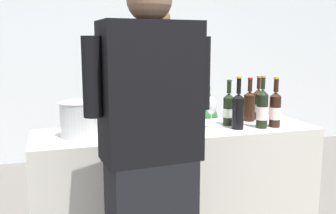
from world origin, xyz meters
TOP-DOWN VIEW (x-y plane):
  - wall_back at (0.00, 2.60)m, footprint 8.00×0.10m
  - counter at (0.00, 0.00)m, footprint 1.83×0.52m
  - wine_bottle_0 at (-0.12, 0.09)m, footprint 0.08×0.08m
  - wine_bottle_1 at (0.54, -0.12)m, footprint 0.07×0.07m
  - wine_bottle_2 at (-0.29, 0.07)m, footprint 0.08×0.08m
  - wine_bottle_3 at (0.14, 0.14)m, footprint 0.07×0.07m
  - wine_bottle_4 at (0.57, 0.11)m, footprint 0.08×0.08m
  - wine_bottle_5 at (0.37, -0.10)m, footprint 0.08×0.08m
  - wine_bottle_6 at (0.63, -0.11)m, footprint 0.08×0.08m
  - wine_bottle_7 at (0.37, 0.03)m, footprint 0.07×0.07m
  - wine_bottle_8 at (0.66, 0.15)m, footprint 0.08×0.08m
  - wine_glass at (0.21, -0.04)m, footprint 0.07×0.07m
  - ice_bucket at (-0.63, -0.01)m, footprint 0.22×0.22m
  - person_server at (0.00, 0.53)m, footprint 0.59×0.31m
  - person_guest at (-0.35, -0.65)m, footprint 0.59×0.28m
  - potted_shrub at (0.41, 1.04)m, footprint 0.60×0.56m

SIDE VIEW (x-z plane):
  - counter at x=0.00m, z-range 0.00..0.91m
  - potted_shrub at x=0.41m, z-range 0.19..1.44m
  - person_server at x=0.00m, z-range -0.02..1.72m
  - person_guest at x=-0.35m, z-range -0.02..1.72m
  - ice_bucket at x=-0.63m, z-range 0.91..1.12m
  - wine_bottle_7 at x=0.37m, z-range 0.87..1.18m
  - wine_bottle_8 at x=0.66m, z-range 0.86..1.18m
  - wine_bottle_3 at x=0.14m, z-range 0.86..1.19m
  - wine_bottle_4 at x=0.57m, z-range 0.87..1.18m
  - wine_bottle_6 at x=0.63m, z-range 0.86..1.19m
  - wine_bottle_0 at x=-0.12m, z-range 0.86..1.20m
  - wine_bottle_2 at x=-0.29m, z-range 0.88..1.19m
  - wine_bottle_1 at x=0.54m, z-range 0.86..1.21m
  - wine_bottle_5 at x=0.37m, z-range 0.87..1.21m
  - wine_glass at x=0.21m, z-range 0.95..1.16m
  - wall_back at x=0.00m, z-range 0.00..2.80m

